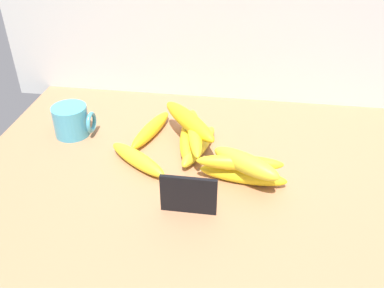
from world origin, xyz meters
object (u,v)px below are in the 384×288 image
(banana_1, at_px, (151,130))
(banana_6, at_px, (240,163))
(chalkboard_sign, at_px, (189,196))
(banana_0, at_px, (243,175))
(banana_3, at_px, (199,146))
(banana_4, at_px, (138,159))
(banana_2, at_px, (189,138))
(banana_5, at_px, (246,163))
(banana_7, at_px, (189,121))
(coffee_mug, at_px, (72,121))
(banana_8, at_px, (195,132))

(banana_1, distance_m, banana_6, 0.28)
(chalkboard_sign, height_order, banana_0, chalkboard_sign)
(banana_3, bearing_deg, banana_4, -150.77)
(chalkboard_sign, bearing_deg, banana_1, 117.42)
(chalkboard_sign, relative_size, banana_2, 0.57)
(chalkboard_sign, height_order, banana_5, chalkboard_sign)
(chalkboard_sign, bearing_deg, banana_6, 48.58)
(banana_1, relative_size, banana_2, 0.96)
(banana_0, distance_m, banana_7, 0.19)
(coffee_mug, height_order, banana_7, banana_7)
(banana_0, xyz_separation_m, banana_3, (-0.11, 0.10, 0.00))
(banana_4, bearing_deg, banana_8, 32.56)
(chalkboard_sign, xyz_separation_m, banana_6, (0.09, 0.10, 0.01))
(banana_7, bearing_deg, coffee_mug, 179.40)
(banana_6, distance_m, banana_8, 0.15)
(coffee_mug, relative_size, banana_2, 0.53)
(banana_4, height_order, banana_8, banana_8)
(banana_7, bearing_deg, banana_4, -133.76)
(banana_6, bearing_deg, banana_5, -27.90)
(banana_4, bearing_deg, banana_5, -7.93)
(banana_1, distance_m, banana_7, 0.11)
(banana_4, bearing_deg, banana_1, 89.64)
(banana_2, bearing_deg, coffee_mug, 178.07)
(chalkboard_sign, xyz_separation_m, banana_3, (-0.01, 0.20, -0.02))
(chalkboard_sign, height_order, coffee_mug, chalkboard_sign)
(banana_5, distance_m, banana_6, 0.01)
(banana_1, xyz_separation_m, banana_8, (0.12, -0.05, 0.04))
(banana_0, height_order, banana_8, banana_8)
(chalkboard_sign, distance_m, banana_4, 0.19)
(banana_4, distance_m, banana_7, 0.15)
(banana_7, relative_size, banana_8, 1.01)
(coffee_mug, bearing_deg, banana_7, -0.60)
(banana_0, bearing_deg, chalkboard_sign, -133.11)
(coffee_mug, relative_size, banana_3, 0.57)
(banana_5, distance_m, banana_8, 0.16)
(coffee_mug, height_order, banana_3, coffee_mug)
(banana_6, bearing_deg, banana_3, 134.75)
(coffee_mug, bearing_deg, chalkboard_sign, -35.98)
(coffee_mug, xyz_separation_m, banana_1, (0.20, 0.02, -0.02))
(banana_0, height_order, banana_1, banana_0)
(coffee_mug, xyz_separation_m, banana_2, (0.30, -0.01, -0.02))
(chalkboard_sign, distance_m, banana_7, 0.24)
(banana_0, relative_size, banana_7, 0.90)
(banana_3, xyz_separation_m, banana_8, (-0.01, 0.00, 0.04))
(banana_4, relative_size, banana_5, 1.10)
(banana_2, bearing_deg, banana_0, -42.45)
(chalkboard_sign, distance_m, banana_3, 0.21)
(banana_0, relative_size, banana_3, 1.06)
(banana_2, xyz_separation_m, banana_6, (0.13, -0.13, 0.03))
(banana_3, distance_m, banana_8, 0.04)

